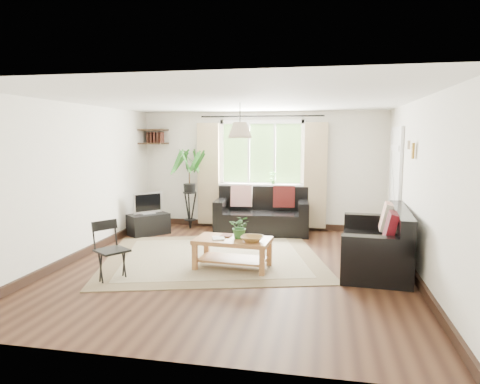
% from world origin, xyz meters
% --- Properties ---
extents(floor, '(5.50, 5.50, 0.00)m').
position_xyz_m(floor, '(0.00, 0.00, 0.00)').
color(floor, black).
rests_on(floor, ground).
extents(ceiling, '(5.50, 5.50, 0.00)m').
position_xyz_m(ceiling, '(0.00, 0.00, 2.40)').
color(ceiling, white).
rests_on(ceiling, floor).
extents(wall_back, '(5.00, 0.02, 2.40)m').
position_xyz_m(wall_back, '(0.00, 2.75, 1.20)').
color(wall_back, white).
rests_on(wall_back, floor).
extents(wall_front, '(5.00, 0.02, 2.40)m').
position_xyz_m(wall_front, '(0.00, -2.75, 1.20)').
color(wall_front, white).
rests_on(wall_front, floor).
extents(wall_left, '(0.02, 5.50, 2.40)m').
position_xyz_m(wall_left, '(-2.50, 0.00, 1.20)').
color(wall_left, white).
rests_on(wall_left, floor).
extents(wall_right, '(0.02, 5.50, 2.40)m').
position_xyz_m(wall_right, '(2.50, 0.00, 1.20)').
color(wall_right, white).
rests_on(wall_right, floor).
extents(rug, '(3.94, 3.61, 0.02)m').
position_xyz_m(rug, '(-0.43, 0.37, 0.01)').
color(rug, beige).
rests_on(rug, floor).
extents(window, '(2.50, 0.16, 2.16)m').
position_xyz_m(window, '(0.00, 2.71, 1.55)').
color(window, white).
rests_on(window, wall_back).
extents(door, '(0.06, 0.96, 2.06)m').
position_xyz_m(door, '(2.47, 1.70, 1.00)').
color(door, silver).
rests_on(door, wall_right).
extents(corner_shelf, '(0.50, 0.50, 0.34)m').
position_xyz_m(corner_shelf, '(-2.25, 2.50, 1.89)').
color(corner_shelf, black).
rests_on(corner_shelf, wall_back).
extents(pendant_lamp, '(0.36, 0.36, 0.54)m').
position_xyz_m(pendant_lamp, '(0.00, 0.40, 2.05)').
color(pendant_lamp, beige).
rests_on(pendant_lamp, ceiling).
extents(wall_sconce, '(0.12, 0.12, 0.28)m').
position_xyz_m(wall_sconce, '(2.43, 0.30, 1.74)').
color(wall_sconce, beige).
rests_on(wall_sconce, wall_right).
extents(sofa_back, '(1.87, 1.03, 0.85)m').
position_xyz_m(sofa_back, '(0.08, 2.24, 0.43)').
color(sofa_back, black).
rests_on(sofa_back, floor).
extents(sofa_right, '(1.84, 1.01, 0.84)m').
position_xyz_m(sofa_right, '(2.00, 0.29, 0.42)').
color(sofa_right, black).
rests_on(sofa_right, floor).
extents(coffee_table, '(1.12, 0.67, 0.44)m').
position_xyz_m(coffee_table, '(-0.01, -0.11, 0.22)').
color(coffee_table, brown).
rests_on(coffee_table, floor).
extents(table_plant, '(0.30, 0.26, 0.33)m').
position_xyz_m(table_plant, '(0.09, -0.07, 0.61)').
color(table_plant, '#295A24').
rests_on(table_plant, coffee_table).
extents(bowl, '(0.34, 0.34, 0.08)m').
position_xyz_m(bowl, '(0.30, -0.23, 0.48)').
color(bowl, olive).
rests_on(bowl, coffee_table).
extents(book_a, '(0.23, 0.27, 0.02)m').
position_xyz_m(book_a, '(-0.29, -0.19, 0.45)').
color(book_a, silver).
rests_on(book_a, coffee_table).
extents(book_b, '(0.17, 0.22, 0.02)m').
position_xyz_m(book_b, '(-0.21, 0.02, 0.45)').
color(book_b, brown).
rests_on(book_b, coffee_table).
extents(tv_stand, '(0.82, 0.84, 0.40)m').
position_xyz_m(tv_stand, '(-2.07, 1.69, 0.20)').
color(tv_stand, black).
rests_on(tv_stand, floor).
extents(tv, '(0.53, 0.56, 0.44)m').
position_xyz_m(tv, '(-2.07, 1.69, 0.62)').
color(tv, '#A5A5AA').
rests_on(tv, tv_stand).
extents(palm_stand, '(0.79, 0.79, 1.65)m').
position_xyz_m(palm_stand, '(-1.44, 2.37, 0.82)').
color(palm_stand, black).
rests_on(palm_stand, floor).
extents(folding_chair, '(0.56, 0.56, 0.78)m').
position_xyz_m(folding_chair, '(-1.46, -0.93, 0.39)').
color(folding_chair, black).
rests_on(folding_chair, floor).
extents(sill_plant, '(0.14, 0.10, 0.27)m').
position_xyz_m(sill_plant, '(0.25, 2.63, 1.06)').
color(sill_plant, '#2D6023').
rests_on(sill_plant, window).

